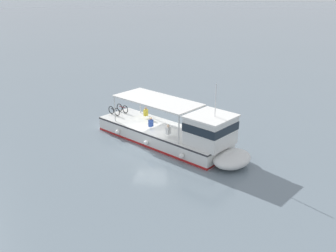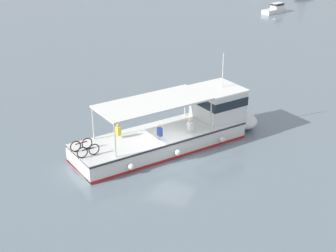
{
  "view_description": "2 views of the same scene",
  "coord_description": "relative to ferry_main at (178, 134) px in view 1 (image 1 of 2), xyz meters",
  "views": [
    {
      "loc": [
        25.47,
        4.56,
        11.51
      ],
      "look_at": [
        -0.72,
        1.17,
        1.4
      ],
      "focal_mm": 41.35,
      "sensor_mm": 36.0,
      "label": 1
    },
    {
      "loc": [
        9.87,
        -24.88,
        14.02
      ],
      "look_at": [
        -0.72,
        1.17,
        1.4
      ],
      "focal_mm": 54.41,
      "sensor_mm": 36.0,
      "label": 2
    }
  ],
  "objects": [
    {
      "name": "ferry_main",
      "position": [
        0.0,
        0.0,
        0.0
      ],
      "size": [
        9.77,
        12.21,
        5.32
      ],
      "color": "white",
      "rests_on": "ground"
    },
    {
      "name": "ground_plane",
      "position": [
        0.14,
        -2.0,
        -1.02
      ],
      "size": [
        400.0,
        400.0,
        0.0
      ],
      "primitive_type": "plane",
      "color": "slate"
    }
  ]
}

